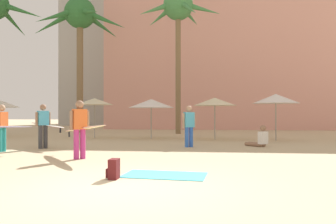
% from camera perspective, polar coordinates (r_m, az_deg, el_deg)
% --- Properties ---
extents(ground, '(120.00, 120.00, 0.00)m').
position_cam_1_polar(ground, '(6.25, -8.40, -12.95)').
color(ground, '#C6B28C').
extents(hotel_pink, '(25.26, 11.47, 14.44)m').
position_cam_1_polar(hotel_pink, '(33.61, 13.45, 9.85)').
color(hotel_pink, '#DB9989').
rests_on(hotel_pink, ground).
extents(palm_tree_far_left, '(6.81, 6.26, 9.76)m').
position_cam_1_polar(palm_tree_far_left, '(25.53, -14.98, 14.92)').
color(palm_tree_far_left, brown).
rests_on(palm_tree_far_left, ground).
extents(palm_tree_center, '(5.37, 5.05, 9.52)m').
position_cam_1_polar(palm_tree_center, '(22.73, 1.81, 16.88)').
color(palm_tree_center, brown).
rests_on(palm_tree_center, ground).
extents(cafe_umbrella_0, '(2.32, 2.32, 2.34)m').
position_cam_1_polar(cafe_umbrella_0, '(17.38, 18.21, 2.21)').
color(cafe_umbrella_0, gray).
rests_on(cafe_umbrella_0, ground).
extents(cafe_umbrella_1, '(2.47, 2.47, 2.13)m').
position_cam_1_polar(cafe_umbrella_1, '(17.66, -2.93, 1.49)').
color(cafe_umbrella_1, gray).
rests_on(cafe_umbrella_1, ground).
extents(cafe_umbrella_2, '(2.05, 2.05, 2.20)m').
position_cam_1_polar(cafe_umbrella_2, '(18.56, -12.62, 1.78)').
color(cafe_umbrella_2, gray).
rests_on(cafe_umbrella_2, ground).
extents(cafe_umbrella_5, '(2.27, 2.27, 2.18)m').
position_cam_1_polar(cafe_umbrella_5, '(17.29, 8.13, 1.78)').
color(cafe_umbrella_5, gray).
rests_on(cafe_umbrella_5, ground).
extents(beach_towel, '(1.90, 1.16, 0.01)m').
position_cam_1_polar(beach_towel, '(7.40, -0.59, -10.88)').
color(beach_towel, '#4CC6D6').
rests_on(beach_towel, ground).
extents(backpack, '(0.25, 0.30, 0.42)m').
position_cam_1_polar(backpack, '(7.06, -9.44, -9.79)').
color(backpack, '#57191B').
rests_on(backpack, ground).
extents(person_mid_left, '(2.45, 2.04, 1.72)m').
position_cam_1_polar(person_mid_left, '(13.76, -20.67, -2.04)').
color(person_mid_left, '#3D3D42').
rests_on(person_mid_left, ground).
extents(person_mid_right, '(0.91, 0.93, 0.89)m').
position_cam_1_polar(person_mid_right, '(14.00, 15.62, -4.57)').
color(person_mid_right, '#936B51').
rests_on(person_mid_right, ground).
extents(person_mid_center, '(2.65, 0.76, 1.68)m').
position_cam_1_polar(person_mid_center, '(13.00, -27.18, -2.21)').
color(person_mid_center, teal).
rests_on(person_mid_center, ground).
extents(person_near_left, '(2.40, 2.53, 1.76)m').
position_cam_1_polar(person_near_left, '(10.33, -14.82, -2.64)').
color(person_near_left, '#B7337F').
rests_on(person_near_left, ground).
extents(person_far_right, '(0.56, 0.40, 1.67)m').
position_cam_1_polar(person_far_right, '(13.33, 3.66, -2.17)').
color(person_far_right, blue).
rests_on(person_far_right, ground).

